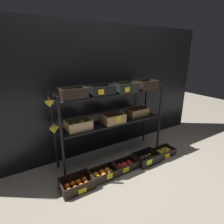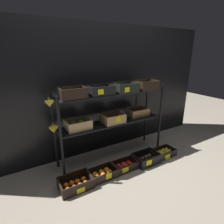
{
  "view_description": "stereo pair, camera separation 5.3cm",
  "coord_description": "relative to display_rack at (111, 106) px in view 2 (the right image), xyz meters",
  "views": [
    {
      "loc": [
        -1.24,
        -2.02,
        1.51
      ],
      "look_at": [
        0.0,
        0.0,
        0.72
      ],
      "focal_mm": 28.72,
      "sensor_mm": 36.0,
      "label": 1
    },
    {
      "loc": [
        -1.2,
        -2.05,
        1.51
      ],
      "look_at": [
        0.0,
        0.0,
        0.72
      ],
      "focal_mm": 28.72,
      "sensor_mm": 36.0,
      "label": 2
    }
  ],
  "objects": [
    {
      "name": "crate_ground_apple_red",
      "position": [
        0.02,
        -0.33,
        -0.76
      ],
      "size": [
        0.34,
        0.21,
        0.11
      ],
      "color": "black",
      "rests_on": "ground_plane"
    },
    {
      "name": "crate_ground_orange",
      "position": [
        -0.33,
        -0.34,
        -0.76
      ],
      "size": [
        0.37,
        0.22,
        0.11
      ],
      "color": "black",
      "rests_on": "ground_plane"
    },
    {
      "name": "crate_ground_tangerine",
      "position": [
        -0.68,
        -0.34,
        -0.76
      ],
      "size": [
        0.38,
        0.27,
        0.13
      ],
      "color": "black",
      "rests_on": "ground_plane"
    },
    {
      "name": "display_rack",
      "position": [
        0.0,
        0.0,
        0.0
      ],
      "size": [
        1.66,
        0.37,
        1.12
      ],
      "color": "black",
      "rests_on": "ground_plane"
    },
    {
      "name": "ground_plane",
      "position": [
        0.01,
        0.01,
        -0.81
      ],
      "size": [
        10.0,
        10.0,
        0.0
      ],
      "primitive_type": "plane",
      "color": "gray"
    },
    {
      "name": "crate_ground_kiwi",
      "position": [
        0.37,
        -0.36,
        -0.76
      ],
      "size": [
        0.36,
        0.26,
        0.14
      ],
      "color": "black",
      "rests_on": "ground_plane"
    },
    {
      "name": "storefront_wall",
      "position": [
        0.01,
        0.37,
        0.15
      ],
      "size": [
        3.94,
        0.12,
        1.91
      ],
      "primitive_type": "cube",
      "color": "black",
      "rests_on": "ground_plane"
    },
    {
      "name": "crate_ground_lemon",
      "position": [
        0.71,
        -0.36,
        -0.76
      ],
      "size": [
        0.38,
        0.23,
        0.1
      ],
      "color": "black",
      "rests_on": "ground_plane"
    }
  ]
}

